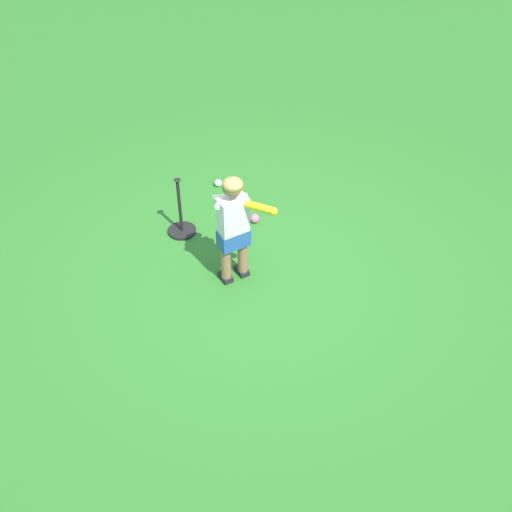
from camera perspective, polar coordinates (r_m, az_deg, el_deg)
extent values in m
plane|color=#2D7528|center=(5.82, 0.24, -1.69)|extent=(40.00, 40.00, 0.00)
cube|color=#232328|center=(5.77, -2.76, -1.90)|extent=(0.11, 0.16, 0.05)
cylinder|color=#996B4C|center=(5.63, -2.72, -0.63)|extent=(0.09, 0.09, 0.34)
cube|color=#232328|center=(5.83, -1.30, -1.32)|extent=(0.11, 0.16, 0.05)
cylinder|color=#996B4C|center=(5.69, -1.22, -0.05)|extent=(0.09, 0.09, 0.34)
cube|color=#2856A8|center=(5.50, -2.03, 1.63)|extent=(0.29, 0.19, 0.16)
cube|color=white|center=(5.35, -2.09, 3.71)|extent=(0.27, 0.19, 0.34)
sphere|color=#996B4C|center=(5.18, -2.16, 6.23)|extent=(0.17, 0.17, 0.17)
ellipsoid|color=tan|center=(5.16, -2.12, 6.45)|extent=(0.20, 0.20, 0.11)
sphere|color=yellow|center=(5.40, -2.84, 5.24)|extent=(0.04, 0.04, 0.04)
cylinder|color=black|center=(5.34, -2.06, 5.03)|extent=(0.06, 0.14, 0.05)
cylinder|color=yellow|center=(5.21, 0.04, 4.47)|extent=(0.15, 0.35, 0.11)
sphere|color=yellow|center=(5.12, 1.60, 4.04)|extent=(0.07, 0.07, 0.07)
cylinder|color=white|center=(5.35, -2.98, 5.05)|extent=(0.28, 0.23, 0.14)
cylinder|color=white|center=(5.38, -2.34, 5.27)|extent=(0.23, 0.29, 0.14)
sphere|color=white|center=(6.95, -3.42, 6.59)|extent=(0.08, 0.08, 0.08)
sphere|color=pink|center=(6.40, -0.13, 3.40)|extent=(0.09, 0.09, 0.09)
cylinder|color=black|center=(6.34, -6.67, 2.27)|extent=(0.28, 0.28, 0.03)
cylinder|color=black|center=(6.16, -6.88, 4.38)|extent=(0.03, 0.03, 0.55)
cone|color=black|center=(6.00, -7.10, 6.66)|extent=(0.07, 0.07, 0.04)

